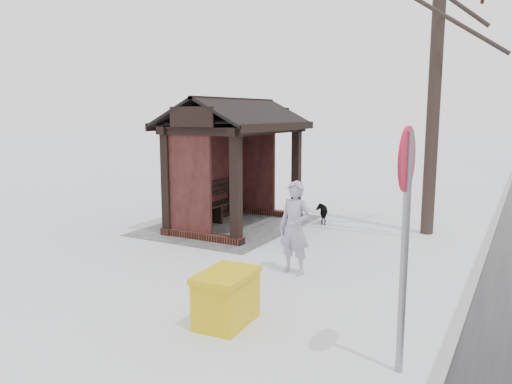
# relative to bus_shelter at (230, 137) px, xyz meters

# --- Properties ---
(ground) EXTENTS (120.00, 120.00, 0.00)m
(ground) POSITION_rel_bus_shelter_xyz_m (0.00, 0.16, -2.17)
(ground) COLOR silver
(ground) RESTS_ON ground
(kerb) EXTENTS (120.00, 0.15, 0.06)m
(kerb) POSITION_rel_bus_shelter_xyz_m (0.00, 5.66, -2.16)
(kerb) COLOR gray
(kerb) RESTS_ON ground
(trampled_patch) EXTENTS (4.20, 3.20, 0.02)m
(trampled_patch) POSITION_rel_bus_shelter_xyz_m (0.00, -0.04, -2.16)
(trampled_patch) COLOR gray
(trampled_patch) RESTS_ON ground
(bus_shelter) EXTENTS (3.60, 2.40, 3.09)m
(bus_shelter) POSITION_rel_bus_shelter_xyz_m (0.00, 0.00, 0.00)
(bus_shelter) COLOR #371814
(bus_shelter) RESTS_ON ground
(pedestrian) EXTENTS (0.46, 0.63, 1.61)m
(pedestrian) POSITION_rel_bus_shelter_xyz_m (2.60, 2.89, -1.36)
(pedestrian) COLOR #9690A9
(pedestrian) RESTS_ON ground
(dog) EXTENTS (0.74, 0.56, 0.57)m
(dog) POSITION_rel_bus_shelter_xyz_m (-1.29, 1.85, -1.88)
(dog) COLOR black
(dog) RESTS_ON ground
(grit_bin) EXTENTS (0.95, 0.68, 0.70)m
(grit_bin) POSITION_rel_bus_shelter_xyz_m (4.91, 2.97, -1.81)
(grit_bin) COLOR gold
(grit_bin) RESTS_ON ground
(road_sign) EXTENTS (0.67, 0.09, 2.63)m
(road_sign) POSITION_rel_bus_shelter_xyz_m (5.07, 5.25, -0.30)
(road_sign) COLOR gray
(road_sign) RESTS_ON ground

